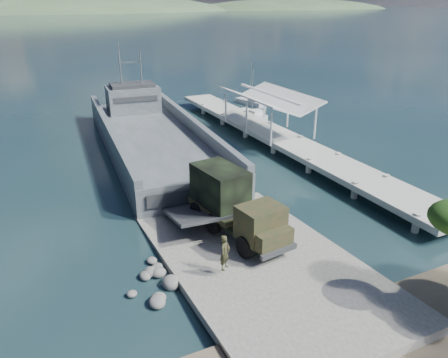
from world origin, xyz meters
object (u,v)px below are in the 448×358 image
at_px(military_truck, 233,203).
at_px(sailboat_near, 252,114).
at_px(soldier, 225,259).
at_px(pier, 273,129).
at_px(landing_craft, 153,142).
at_px(sailboat_far, 251,102).

distance_m(military_truck, sailboat_near, 31.57).
bearing_deg(soldier, military_truck, 21.16).
height_order(pier, sailboat_near, sailboat_near).
xyz_separation_m(landing_craft, soldier, (-3.24, -23.66, 0.65)).
distance_m(pier, sailboat_far, 18.62).
relative_size(sailboat_near, sailboat_far, 1.00).
height_order(military_truck, sailboat_far, sailboat_far).
height_order(pier, military_truck, pier).
height_order(pier, sailboat_far, sailboat_far).
distance_m(pier, soldier, 25.55).
distance_m(landing_craft, sailboat_far, 23.66).
distance_m(military_truck, sailboat_far, 38.80).
height_order(soldier, sailboat_far, sailboat_far).
xyz_separation_m(military_truck, sailboat_near, (16.46, 26.86, -2.10)).
xyz_separation_m(sailboat_near, sailboat_far, (3.33, 6.45, -0.00)).
relative_size(military_truck, soldier, 4.25).
height_order(landing_craft, sailboat_far, landing_craft).
height_order(sailboat_near, sailboat_far, sailboat_near).
distance_m(sailboat_near, sailboat_far, 7.26).
bearing_deg(sailboat_near, soldier, -124.29).
xyz_separation_m(pier, soldier, (-15.51, -20.30, -0.08)).
distance_m(soldier, sailboat_far, 43.74).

